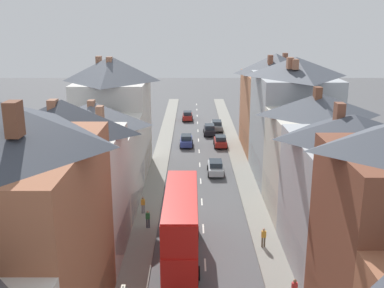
% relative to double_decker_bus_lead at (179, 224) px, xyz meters
% --- Properties ---
extents(pavement_left, '(2.20, 104.00, 0.14)m').
position_rel_double_decker_bus_lead_xyz_m(pavement_left, '(-3.29, 18.97, -2.75)').
color(pavement_left, gray).
rests_on(pavement_left, ground).
extents(pavement_right, '(2.20, 104.00, 0.14)m').
position_rel_double_decker_bus_lead_xyz_m(pavement_right, '(6.91, 18.97, -2.75)').
color(pavement_right, gray).
rests_on(pavement_right, ground).
extents(centre_line_dashes, '(0.14, 97.80, 0.01)m').
position_rel_double_decker_bus_lead_xyz_m(centre_line_dashes, '(1.81, 16.97, -2.81)').
color(centre_line_dashes, silver).
rests_on(centre_line_dashes, ground).
extents(terrace_row_left, '(8.00, 58.18, 14.22)m').
position_rel_double_decker_bus_lead_xyz_m(terrace_row_left, '(-8.38, -2.28, 3.12)').
color(terrace_row_left, brown).
rests_on(terrace_row_left, ground).
extents(terrace_row_right, '(8.00, 67.22, 13.94)m').
position_rel_double_decker_bus_lead_xyz_m(terrace_row_right, '(11.99, 3.66, 3.30)').
color(terrace_row_right, '#A36042').
rests_on(terrace_row_right, ground).
extents(double_decker_bus_lead, '(2.74, 10.80, 5.30)m').
position_rel_double_decker_bus_lead_xyz_m(double_decker_bus_lead, '(0.00, 0.00, 0.00)').
color(double_decker_bus_lead, red).
rests_on(double_decker_bus_lead, ground).
extents(car_near_silver, '(1.90, 4.08, 1.70)m').
position_rel_double_decker_bus_lead_xyz_m(car_near_silver, '(0.01, 31.60, -1.96)').
color(car_near_silver, navy).
rests_on(car_near_silver, ground).
extents(car_parked_left_a, '(1.90, 4.33, 1.68)m').
position_rel_double_decker_bus_lead_xyz_m(car_parked_left_a, '(3.61, 38.30, -1.97)').
color(car_parked_left_a, black).
rests_on(car_parked_left_a, ground).
extents(car_parked_right_a, '(1.90, 3.84, 1.68)m').
position_rel_double_decker_bus_lead_xyz_m(car_parked_right_a, '(0.01, 48.88, -1.97)').
color(car_parked_right_a, maroon).
rests_on(car_parked_right_a, ground).
extents(car_mid_black, '(1.90, 4.34, 1.64)m').
position_rel_double_decker_bus_lead_xyz_m(car_mid_black, '(3.61, 19.53, -1.99)').
color(car_mid_black, '#B7BABF').
rests_on(car_mid_black, ground).
extents(car_parked_left_b, '(1.90, 3.87, 1.63)m').
position_rel_double_decker_bus_lead_xyz_m(car_parked_left_b, '(4.91, 31.32, -2.00)').
color(car_parked_left_b, maroon).
rests_on(car_parked_left_b, ground).
extents(car_mid_white, '(1.90, 4.56, 1.62)m').
position_rel_double_decker_bus_lead_xyz_m(car_mid_white, '(4.91, 41.42, -2.00)').
color(car_mid_white, gray).
rests_on(car_mid_white, ground).
extents(pedestrian_mid_right, '(0.36, 0.22, 1.61)m').
position_rel_double_decker_bus_lead_xyz_m(pedestrian_mid_right, '(6.51, 1.46, -1.78)').
color(pedestrian_mid_right, brown).
rests_on(pedestrian_mid_right, pavement_right).
extents(pedestrian_far_left, '(0.36, 0.22, 1.61)m').
position_rel_double_decker_bus_lead_xyz_m(pedestrian_far_left, '(-3.01, 4.87, -1.78)').
color(pedestrian_far_left, '#3D4256').
rests_on(pedestrian_far_left, pavement_left).
extents(pedestrian_far_right, '(0.36, 0.22, 1.61)m').
position_rel_double_decker_bus_lead_xyz_m(pedestrian_far_right, '(-3.75, 7.94, -1.78)').
color(pedestrian_far_right, gray).
rests_on(pedestrian_far_right, pavement_left).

